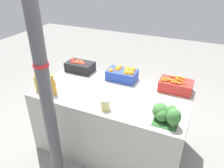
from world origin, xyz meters
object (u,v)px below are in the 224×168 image
at_px(orange_crate, 123,74).
at_px(apple_crate, 80,66).
at_px(broccoli_pile, 166,114).
at_px(juice_bottle_ruby, 45,82).
at_px(support_pole, 41,67).
at_px(juice_bottle_golden, 37,81).
at_px(juice_bottle_amber, 53,86).
at_px(pickle_jar, 105,104).
at_px(carrot_crate, 176,85).

bearing_deg(orange_crate, apple_crate, -179.50).
bearing_deg(orange_crate, broccoli_pile, -42.52).
height_order(broccoli_pile, juice_bottle_ruby, juice_bottle_ruby).
relative_size(support_pole, juice_bottle_golden, 9.78).
bearing_deg(orange_crate, juice_bottle_ruby, -136.35).
xyz_separation_m(apple_crate, juice_bottle_ruby, (-0.05, -0.63, 0.06)).
xyz_separation_m(support_pole, juice_bottle_amber, (-0.25, 0.39, -0.43)).
distance_m(juice_bottle_ruby, pickle_jar, 0.75).
xyz_separation_m(broccoli_pile, juice_bottle_golden, (-1.44, -0.02, 0.02)).
xyz_separation_m(juice_bottle_amber, pickle_jar, (0.63, -0.02, -0.04)).
xyz_separation_m(juice_bottle_golden, juice_bottle_amber, (0.22, 0.00, -0.01)).
height_order(orange_crate, juice_bottle_golden, juice_bottle_golden).
bearing_deg(pickle_jar, juice_bottle_golden, 178.75).
distance_m(orange_crate, carrot_crate, 0.65).
relative_size(orange_crate, pickle_jar, 3.15).
bearing_deg(juice_bottle_ruby, support_pole, -47.12).
relative_size(apple_crate, orange_crate, 1.00).
distance_m(juice_bottle_amber, pickle_jar, 0.63).
distance_m(broccoli_pile, pickle_jar, 0.59).
distance_m(apple_crate, juice_bottle_ruby, 0.63).
distance_m(support_pole, orange_crate, 1.16).
bearing_deg(juice_bottle_amber, support_pole, -57.29).
bearing_deg(apple_crate, juice_bottle_ruby, -94.80).
bearing_deg(pickle_jar, juice_bottle_amber, 178.31).
bearing_deg(juice_bottle_golden, pickle_jar, -1.25).
bearing_deg(juice_bottle_amber, apple_crate, 95.27).
height_order(orange_crate, broccoli_pile, broccoli_pile).
xyz_separation_m(support_pole, juice_bottle_golden, (-0.47, 0.39, -0.42)).
bearing_deg(broccoli_pile, support_pole, -157.24).
bearing_deg(carrot_crate, broccoli_pile, -88.08).
height_order(support_pole, juice_bottle_amber, support_pole).
relative_size(support_pole, carrot_crate, 7.33).
height_order(carrot_crate, broccoli_pile, broccoli_pile).
bearing_deg(juice_bottle_golden, orange_crate, 39.30).
xyz_separation_m(juice_bottle_golden, juice_bottle_ruby, (0.11, 0.00, 0.02)).
height_order(orange_crate, carrot_crate, orange_crate).
bearing_deg(apple_crate, carrot_crate, -0.00).
relative_size(support_pole, broccoli_pile, 9.85).
distance_m(support_pole, juice_bottle_ruby, 0.66).
relative_size(broccoli_pile, juice_bottle_golden, 0.99).
bearing_deg(juice_bottle_ruby, apple_crate, 85.20).
bearing_deg(apple_crate, juice_bottle_golden, -104.52).
bearing_deg(juice_bottle_ruby, pickle_jar, -1.43).
height_order(carrot_crate, juice_bottle_amber, juice_bottle_amber).
relative_size(carrot_crate, broccoli_pile, 1.34).
relative_size(apple_crate, carrot_crate, 1.00).
bearing_deg(juice_bottle_amber, juice_bottle_golden, 180.00).
bearing_deg(juice_bottle_amber, broccoli_pile, 1.01).
bearing_deg(broccoli_pile, apple_crate, 154.62).
height_order(carrot_crate, pickle_jar, carrot_crate).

